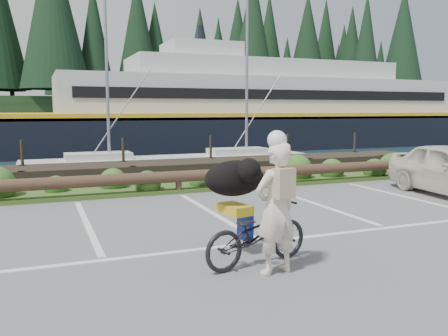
# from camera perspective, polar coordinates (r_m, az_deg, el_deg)

# --- Properties ---
(ground) EXTENTS (72.00, 72.00, 0.00)m
(ground) POSITION_cam_1_polar(r_m,az_deg,el_deg) (8.38, 3.42, -8.23)
(ground) COLOR #5A5A5C
(harbor_backdrop) EXTENTS (170.00, 160.00, 30.00)m
(harbor_backdrop) POSITION_cam_1_polar(r_m,az_deg,el_deg) (85.90, -19.14, 5.23)
(harbor_backdrop) COLOR #19333D
(harbor_backdrop) RESTS_ON ground
(vegetation_strip) EXTENTS (34.00, 1.60, 0.10)m
(vegetation_strip) POSITION_cam_1_polar(r_m,az_deg,el_deg) (13.26, -6.32, -2.34)
(vegetation_strip) COLOR #3D5B21
(vegetation_strip) RESTS_ON ground
(log_rail) EXTENTS (32.00, 0.30, 0.60)m
(log_rail) POSITION_cam_1_polar(r_m,az_deg,el_deg) (12.60, -5.47, -3.05)
(log_rail) COLOR #443021
(log_rail) RESTS_ON ground
(bicycle) EXTENTS (1.83, 0.97, 0.91)m
(bicycle) POSITION_cam_1_polar(r_m,az_deg,el_deg) (6.80, 4.00, -7.88)
(bicycle) COLOR black
(bicycle) RESTS_ON ground
(cyclist) EXTENTS (0.73, 0.56, 1.79)m
(cyclist) POSITION_cam_1_polar(r_m,az_deg,el_deg) (6.40, 6.28, -4.84)
(cyclist) COLOR silver
(cyclist) RESTS_ON ground
(dog) EXTENTS (0.65, 1.02, 0.54)m
(dog) POSITION_cam_1_polar(r_m,az_deg,el_deg) (7.09, 1.28, -1.24)
(dog) COLOR black
(dog) RESTS_ON bicycle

